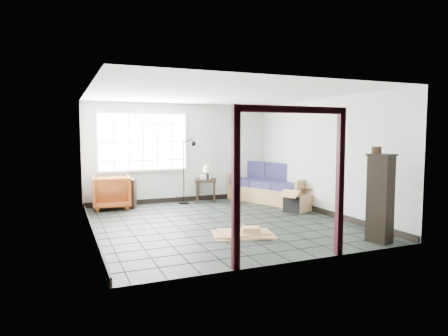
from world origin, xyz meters
name	(u,v)px	position (x,y,z in m)	size (l,w,h in m)	color
ground	(219,222)	(0.00, 0.00, 0.00)	(5.50, 5.50, 0.00)	black
room_shell	(219,140)	(0.00, 0.03, 1.68)	(5.02, 5.52, 2.61)	beige
window_panel	(143,142)	(-1.00, 2.70, 1.60)	(2.32, 0.08, 1.52)	silver
doorway_trim	(291,165)	(0.00, -2.70, 1.38)	(1.80, 0.08, 2.20)	#340B12
futon_sofa	(272,188)	(2.22, 1.76, 0.37)	(1.68, 2.48, 1.03)	#9D6F47
armchair	(111,190)	(-1.85, 2.40, 0.44)	(0.86, 0.81, 0.89)	#925815
side_table	(206,183)	(0.58, 2.40, 0.50)	(0.72, 0.72, 0.61)	black
table_lamp	(207,169)	(0.61, 2.35, 0.88)	(0.30, 0.30, 0.38)	black
projector	(205,177)	(0.58, 2.44, 0.66)	(0.33, 0.28, 0.10)	silver
floor_lamp	(188,169)	(0.08, 2.32, 0.91)	(0.45, 0.41, 1.70)	black
console_shelf	(116,194)	(-1.73, 2.40, 0.36)	(0.99, 0.66, 0.72)	black
tall_shelf	(380,197)	(1.93, -2.40, 0.75)	(0.41, 0.47, 1.48)	black
pot	(377,150)	(1.85, -2.36, 1.54)	(0.17, 0.17, 0.12)	black
open_box	(298,203)	(2.15, 0.39, 0.19)	(1.04, 0.79, 0.53)	#A78151
cardboard_pile	(244,233)	(0.02, -1.15, 0.04)	(1.22, 1.02, 0.16)	#A78151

